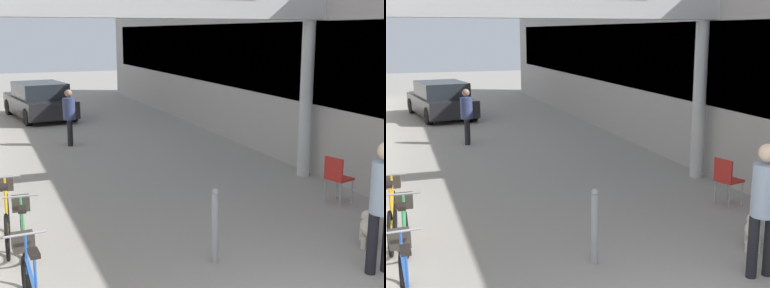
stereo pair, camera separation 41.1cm
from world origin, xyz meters
TOP-DOWN VIEW (x-y plane):
  - storefront_right at (5.09, 11.00)m, footprint 3.00×26.00m
  - arcade_sign_gateway at (0.00, 6.31)m, footprint 7.40×0.47m
  - pedestrian_with_dog at (1.50, 1.77)m, footprint 0.39×0.36m
  - pedestrian_carrying_crate at (-0.93, 11.53)m, footprint 0.40×0.40m
  - dog_on_leash at (2.02, 2.61)m, footprint 0.54×0.63m
  - bicycle_blue_nearest at (-2.89, 2.06)m, footprint 0.46×1.69m
  - bicycle_green_second at (-2.85, 3.53)m, footprint 0.46×1.69m
  - bicycle_orange_third at (-3.00, 4.65)m, footprint 0.46×1.69m
  - bollard_post_metal at (-0.39, 2.87)m, footprint 0.10×0.10m
  - cafe_chair_red_nearer at (2.78, 4.39)m, footprint 0.49×0.49m
  - parked_car_black at (-1.15, 16.79)m, footprint 2.32×4.22m

SIDE VIEW (x-z plane):
  - dog_on_leash at x=2.02m, z-range 0.05..0.51m
  - bicycle_blue_nearest at x=-2.89m, z-range -0.05..0.93m
  - bicycle_green_second at x=-2.85m, z-range -0.05..0.93m
  - bicycle_orange_third at x=-3.00m, z-range -0.05..0.93m
  - cafe_chair_red_nearer at x=2.78m, z-range 0.10..0.99m
  - bollard_post_metal at x=-0.39m, z-range 0.01..1.08m
  - parked_car_black at x=-1.15m, z-range -0.02..1.31m
  - pedestrian_carrying_crate at x=-0.93m, z-range 0.11..1.68m
  - pedestrian_with_dog at x=1.50m, z-range 0.14..1.91m
  - storefront_right at x=5.09m, z-range 0.00..4.49m
  - arcade_sign_gateway at x=0.00m, z-range 0.95..5.38m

